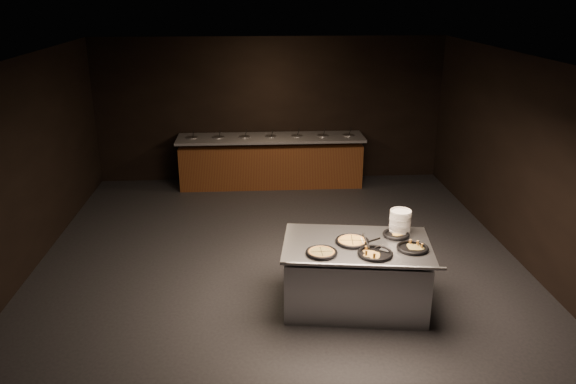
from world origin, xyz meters
name	(u,v)px	position (x,y,z in m)	size (l,w,h in m)	color
room	(279,169)	(0.00, 0.00, 1.45)	(7.02, 8.02, 2.92)	black
salad_bar	(271,164)	(0.00, 3.56, 0.44)	(3.70, 0.83, 1.18)	#583214
serving_counter	(355,276)	(0.88, -1.14, 0.41)	(1.91, 1.38, 0.85)	silver
plate_stack	(400,221)	(1.49, -0.82, 0.99)	(0.27, 0.27, 0.28)	silver
pan_veggie_whole	(321,252)	(0.42, -1.39, 0.87)	(0.37, 0.37, 0.04)	black
pan_cheese_whole	(352,241)	(0.83, -1.11, 0.87)	(0.41, 0.41, 0.04)	black
pan_cheese_slices_a	(396,234)	(1.41, -0.94, 0.87)	(0.33, 0.33, 0.04)	black
pan_cheese_slices_b	(375,253)	(1.04, -1.46, 0.87)	(0.41, 0.41, 0.04)	black
pan_veggie_slices	(413,248)	(1.51, -1.34, 0.87)	(0.38, 0.38, 0.04)	black
server_left	(364,241)	(0.95, -1.23, 0.92)	(0.14, 0.31, 0.15)	silver
server_right	(376,243)	(1.08, -1.31, 0.93)	(0.29, 0.23, 0.16)	silver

